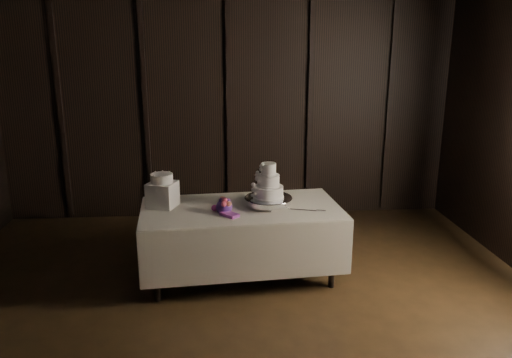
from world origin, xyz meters
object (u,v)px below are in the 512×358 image
Objects in this scene: display_table at (241,239)px; small_cake at (162,178)px; wedding_cake at (266,185)px; cake_stand at (268,202)px; box_pedestal at (163,194)px; bouquet at (224,206)px.

display_table is 1.01m from small_cake.
wedding_cake reaches higher than small_cake.
cake_stand is 1.06m from box_pedestal.
wedding_cake is at bearing -4.77° from display_table.
wedding_cake is (-0.03, -0.01, 0.19)m from cake_stand.
wedding_cake is 0.92× the size of bouquet.
cake_stand is at bearing 9.60° from wedding_cake.
wedding_cake is 1.04m from small_cake.
display_table is at bearing -6.08° from box_pedestal.
box_pedestal is at bearing 0.00° from small_cake.
bouquet is 0.65m from box_pedestal.
display_table is 5.82× the size of wedding_cake.
small_cake reaches higher than cake_stand.
wedding_cake reaches higher than display_table.
cake_stand is 1.09m from small_cake.
cake_stand is 2.19× the size of small_cake.
box_pedestal is (-1.06, 0.07, 0.08)m from cake_stand.
wedding_cake reaches higher than box_pedestal.
display_table is at bearing -6.08° from small_cake.
display_table is 7.96× the size of box_pedestal.
wedding_cake is at bearing -150.26° from cake_stand.
box_pedestal is at bearing 169.06° from display_table.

